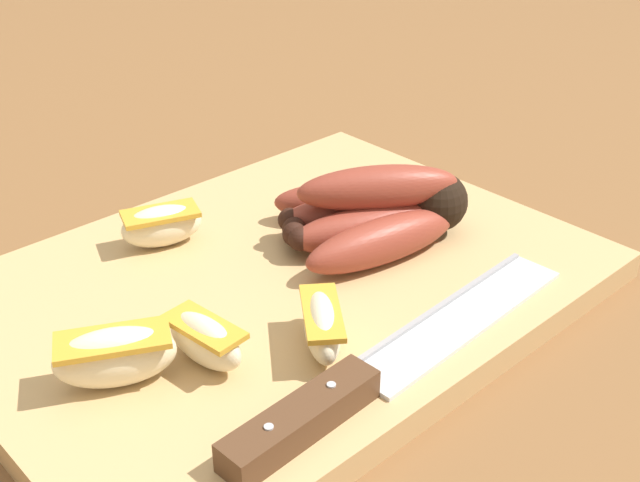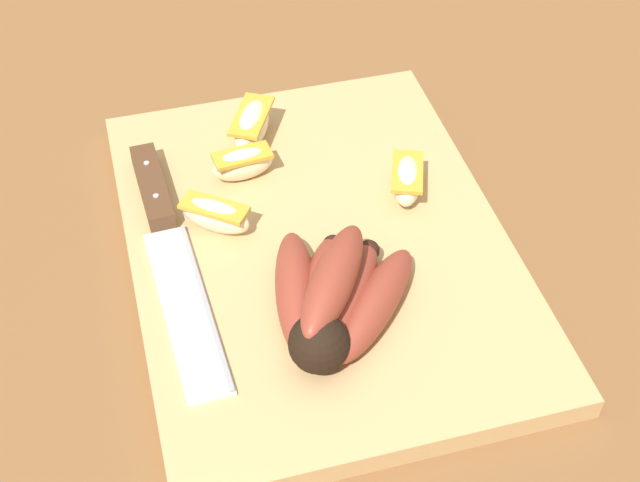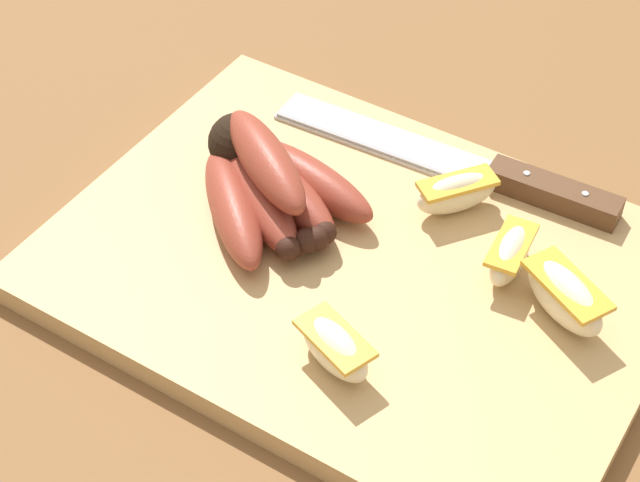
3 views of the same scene
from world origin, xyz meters
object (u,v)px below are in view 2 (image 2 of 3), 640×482
(chefs_knife, at_px, (164,226))
(apple_wedge_extra, at_px, (407,180))
(banana_bunch, at_px, (333,299))
(apple_wedge_middle, at_px, (215,215))
(apple_wedge_far, at_px, (243,164))
(apple_wedge_near, at_px, (252,125))

(chefs_knife, bearing_deg, apple_wedge_extra, 87.79)
(banana_bunch, bearing_deg, chefs_knife, -138.79)
(chefs_knife, distance_m, apple_wedge_middle, 0.04)
(banana_bunch, xyz_separation_m, apple_wedge_far, (-0.18, -0.03, -0.01))
(apple_wedge_near, relative_size, apple_wedge_middle, 1.17)
(chefs_knife, bearing_deg, banana_bunch, 41.21)
(banana_bunch, height_order, chefs_knife, banana_bunch)
(banana_bunch, relative_size, apple_wedge_extra, 2.33)
(banana_bunch, relative_size, apple_wedge_middle, 2.39)
(banana_bunch, bearing_deg, apple_wedge_near, -176.35)
(apple_wedge_near, relative_size, apple_wedge_extra, 1.14)
(apple_wedge_near, height_order, apple_wedge_far, apple_wedge_near)
(apple_wedge_far, distance_m, apple_wedge_extra, 0.15)
(apple_wedge_near, xyz_separation_m, apple_wedge_extra, (0.11, 0.11, -0.00))
(banana_bunch, xyz_separation_m, apple_wedge_near, (-0.23, -0.01, -0.00))
(chefs_knife, bearing_deg, apple_wedge_far, 122.49)
(apple_wedge_far, bearing_deg, apple_wedge_middle, -31.31)
(apple_wedge_near, distance_m, apple_wedge_far, 0.05)
(apple_wedge_extra, bearing_deg, chefs_knife, -92.21)
(banana_bunch, xyz_separation_m, apple_wedge_middle, (-0.12, -0.07, -0.01))
(apple_wedge_far, bearing_deg, apple_wedge_near, 158.50)
(chefs_knife, relative_size, apple_wedge_extra, 4.39)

